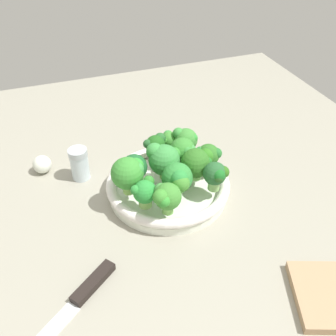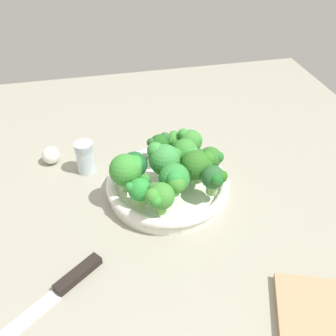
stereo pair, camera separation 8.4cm
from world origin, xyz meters
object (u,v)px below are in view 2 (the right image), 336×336
Objects in this scene: broccoli_floret_0 at (210,158)px; broccoli_floret_3 at (190,142)px; broccoli_floret_8 at (175,141)px; pepper_shaker at (85,157)px; broccoli_floret_2 at (134,165)px; garlic_bulb at (51,155)px; bowl at (168,186)px; broccoli_floret_5 at (160,145)px; broccoli_floret_11 at (198,165)px; broccoli_floret_12 at (185,152)px; knife at (57,292)px; broccoli_floret_9 at (164,159)px; broccoli_floret_10 at (140,190)px; broccoli_floret_1 at (174,179)px; broccoli_floret_7 at (214,178)px; broccoli_floret_6 at (159,196)px; broccoli_floret_4 at (127,169)px.

broccoli_floret_3 is (2.65, -6.80, 0.32)cm from broccoli_floret_0.
pepper_shaker is (20.93, -3.13, -3.63)cm from broccoli_floret_8.
broccoli_floret_8 is at bearing -144.57° from broccoli_floret_2.
broccoli_floret_3 reaches higher than garlic_bulb.
bowl is at bearing -0.35° from broccoli_floret_0.
broccoli_floret_11 is (-6.43, 8.90, -0.10)cm from broccoli_floret_5.
broccoli_floret_12 is (1.59, -4.46, 0.49)cm from broccoli_floret_11.
broccoli_floret_3 reaches higher than broccoli_floret_11.
knife is at bearing 47.52° from broccoli_floret_8.
broccoli_floret_5 is 0.89× the size of broccoli_floret_12.
broccoli_floret_5 is at bearing 21.23° from broccoli_floret_8.
broccoli_floret_10 is at bearing 48.03° from broccoli_floret_9.
broccoli_floret_8 is (-3.68, -14.52, -0.71)cm from broccoli_floret_1.
broccoli_floret_11 reaches higher than broccoli_floret_7.
broccoli_floret_2 is at bearing -90.47° from broccoli_floret_10.
broccoli_floret_1 is 8.13cm from broccoli_floret_7.
broccoli_floret_9 reaches higher than broccoli_floret_5.
broccoli_floret_6 reaches higher than broccoli_floret_8.
broccoli_floret_0 reaches higher than broccoli_floret_7.
broccoli_floret_3 is 4.23cm from broccoli_floret_12.
broccoli_floret_10 is (6.44, 7.15, -1.38)cm from broccoli_floret_9.
broccoli_floret_0 is 6.68cm from broccoli_floret_7.
broccoli_floret_3 is 18.96cm from broccoli_floret_10.
pepper_shaker is at bearing -101.82° from knife.
broccoli_floret_12 is at bearing -141.49° from broccoli_floret_10.
broccoli_floret_12 is (-0.87, 5.98, 0.82)cm from broccoli_floret_8.
broccoli_floret_6 is (10.61, 16.45, -0.25)cm from broccoli_floret_3.
garlic_bulb is at bearing -34.42° from bowl.
broccoli_floret_7 is 0.89× the size of broccoli_floret_12.
broccoli_floret_1 reaches higher than broccoli_floret_11.
broccoli_floret_10 is at bearing -47.50° from broccoli_floret_6.
broccoli_floret_6 is at bearing -149.92° from knife.
broccoli_floret_4 is 14.01cm from broccoli_floret_12.
broccoli_floret_3 is 1.26× the size of broccoli_floret_8.
broccoli_floret_3 reaches higher than broccoli_floret_2.
broccoli_floret_5 is 0.83× the size of pepper_shaker.
knife is at bearing 33.43° from broccoli_floret_1.
broccoli_floret_2 is at bearing 8.19° from broccoli_floret_12.
broccoli_floret_12 is at bearing 60.02° from broccoli_floret_3.
broccoli_floret_1 reaches higher than broccoli_floret_5.
broccoli_floret_0 is at bearing -147.46° from knife.
broccoli_floret_0 is 39.35cm from garlic_bulb.
broccoli_floret_1 reaches higher than broccoli_floret_7.
broccoli_floret_5 reaches higher than pepper_shaker.
pepper_shaker is (-8.19, 5.21, 1.82)cm from garlic_bulb.
garlic_bulb is at bearing -18.36° from broccoli_floret_3.
bowl is 11.25cm from broccoli_floret_8.
broccoli_floret_5 is at bearing -88.74° from broccoli_floret_1.
broccoli_floret_5 is 18.05cm from pepper_shaker.
broccoli_floret_10 is 1.37× the size of garlic_bulb.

